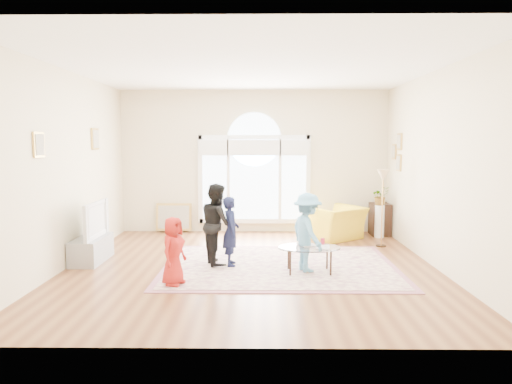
{
  "coord_description": "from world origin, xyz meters",
  "views": [
    {
      "loc": [
        0.16,
        -7.32,
        2.03
      ],
      "look_at": [
        0.07,
        0.3,
        1.2
      ],
      "focal_mm": 32.0,
      "sensor_mm": 36.0,
      "label": 1
    }
  ],
  "objects_px": {
    "area_rug": "(280,265)",
    "coffee_table": "(309,248)",
    "armchair": "(336,223)",
    "tv_console": "(91,249)",
    "television": "(91,220)"
  },
  "relations": [
    {
      "from": "area_rug",
      "to": "coffee_table",
      "type": "bearing_deg",
      "value": -42.89
    },
    {
      "from": "area_rug",
      "to": "armchair",
      "type": "distance_m",
      "value": 2.53
    },
    {
      "from": "armchair",
      "to": "coffee_table",
      "type": "bearing_deg",
      "value": 35.53
    },
    {
      "from": "tv_console",
      "to": "television",
      "type": "relative_size",
      "value": 0.94
    },
    {
      "from": "area_rug",
      "to": "armchair",
      "type": "height_order",
      "value": "armchair"
    },
    {
      "from": "tv_console",
      "to": "armchair",
      "type": "height_order",
      "value": "armchair"
    },
    {
      "from": "coffee_table",
      "to": "armchair",
      "type": "relative_size",
      "value": 0.93
    },
    {
      "from": "area_rug",
      "to": "coffee_table",
      "type": "height_order",
      "value": "coffee_table"
    },
    {
      "from": "television",
      "to": "armchair",
      "type": "xyz_separation_m",
      "value": [
        4.48,
        1.9,
        -0.38
      ]
    },
    {
      "from": "tv_console",
      "to": "television",
      "type": "xyz_separation_m",
      "value": [
        0.01,
        -0.0,
        0.52
      ]
    },
    {
      "from": "armchair",
      "to": "area_rug",
      "type": "bearing_deg",
      "value": 22.99
    },
    {
      "from": "coffee_table",
      "to": "television",
      "type": "bearing_deg",
      "value": 168.46
    },
    {
      "from": "coffee_table",
      "to": "area_rug",
      "type": "bearing_deg",
      "value": 136.02
    },
    {
      "from": "area_rug",
      "to": "tv_console",
      "type": "distance_m",
      "value": 3.24
    },
    {
      "from": "coffee_table",
      "to": "armchair",
      "type": "height_order",
      "value": "armchair"
    }
  ]
}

